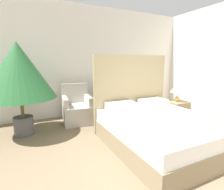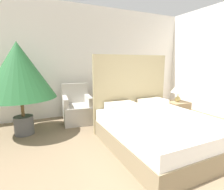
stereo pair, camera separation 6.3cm
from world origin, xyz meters
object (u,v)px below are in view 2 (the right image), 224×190
Objects in this scene: table_lamp at (178,89)px; armchair_near_window_right at (113,106)px; armchair_near_window_left at (77,111)px; bed at (157,127)px; nightstand at (177,113)px; potted_palm at (19,72)px.

armchair_near_window_right is at bearing 135.31° from table_lamp.
table_lamp reaches higher than armchair_near_window_left.
table_lamp is at bearing -45.36° from armchair_near_window_right.
bed is 2.17× the size of armchair_near_window_left.
nightstand is (2.08, -1.11, -0.02)m from armchair_near_window_left.
potted_palm is 3.42× the size of nightstand.
bed reaches higher than table_lamp.
armchair_near_window_right is at bearing 135.62° from nightstand.
bed is 2.00m from armchair_near_window_left.
potted_palm is (-1.16, -0.28, 0.97)m from armchair_near_window_left.
armchair_near_window_left is at bearing 151.76° from table_lamp.
armchair_near_window_right is (0.95, 0.00, 0.00)m from armchair_near_window_left.
armchair_near_window_left is 0.50× the size of potted_palm.
bed is at bearing -55.21° from armchair_near_window_left.
table_lamp is at bearing -14.47° from potted_palm.
potted_palm reaches higher than armchair_near_window_left.
bed is 3.71× the size of nightstand.
table_lamp is at bearing -125.31° from nightstand.
bed reaches higher than armchair_near_window_right.
nightstand is 0.57m from table_lamp.
armchair_near_window_left is (-0.96, 1.76, -0.03)m from bed.
armchair_near_window_left and armchair_near_window_right have the same top height.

